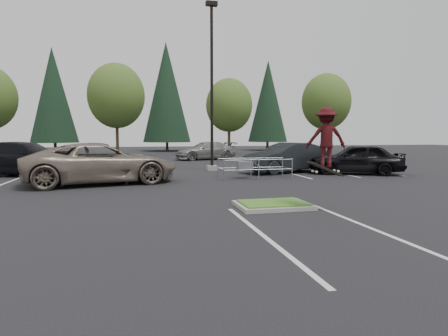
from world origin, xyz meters
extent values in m
plane|color=black|center=(0.00, 0.00, 0.00)|extent=(120.00, 120.00, 0.00)
cube|color=gray|center=(0.00, 0.00, 0.06)|extent=(2.20, 1.60, 0.12)
cube|color=#2F6620|center=(0.00, 0.00, 0.13)|extent=(1.95, 1.35, 0.05)
cube|color=beige|center=(-4.50, 9.00, 0.00)|extent=(0.12, 5.20, 0.01)
cube|color=beige|center=(-7.20, 9.00, 0.00)|extent=(0.12, 5.20, 0.01)
cube|color=beige|center=(-9.90, 9.00, 0.00)|extent=(0.12, 5.20, 0.01)
cube|color=beige|center=(4.50, 9.00, 0.00)|extent=(0.12, 5.20, 0.01)
cube|color=beige|center=(7.20, 9.00, 0.00)|extent=(0.12, 5.20, 0.01)
cube|color=beige|center=(9.90, 9.00, 0.00)|extent=(0.12, 5.20, 0.01)
cube|color=beige|center=(-1.35, -3.00, 0.00)|extent=(0.12, 6.00, 0.01)
cube|color=beige|center=(1.35, -3.00, 0.00)|extent=(0.12, 6.00, 0.01)
cube|color=gray|center=(0.50, 12.00, 0.15)|extent=(0.60, 0.60, 0.30)
cylinder|color=black|center=(0.50, 12.00, 5.00)|extent=(0.18, 0.18, 10.00)
cube|color=black|center=(0.50, 12.00, 10.00)|extent=(0.70, 0.35, 0.25)
cylinder|color=#38281C|center=(-6.00, 30.50, 1.75)|extent=(0.32, 0.32, 3.50)
ellipsoid|color=#2C5820|center=(-6.00, 30.50, 6.26)|extent=(5.89, 5.89, 6.77)
sphere|color=#2C5820|center=(-5.40, 30.20, 5.52)|extent=(3.68, 3.68, 3.68)
sphere|color=#2C5820|center=(-6.50, 30.90, 5.70)|extent=(4.05, 4.05, 4.05)
cylinder|color=#38281C|center=(6.00, 29.80, 1.52)|extent=(0.32, 0.32, 3.04)
ellipsoid|color=#2C5820|center=(6.00, 29.80, 5.44)|extent=(5.12, 5.12, 5.89)
sphere|color=#2C5820|center=(6.60, 29.50, 4.80)|extent=(3.20, 3.20, 3.20)
sphere|color=#2C5820|center=(5.50, 30.20, 4.96)|extent=(3.52, 3.52, 3.52)
cylinder|color=#38281C|center=(18.00, 30.30, 1.71)|extent=(0.32, 0.32, 3.42)
ellipsoid|color=#2C5820|center=(18.00, 30.30, 6.12)|extent=(5.76, 5.76, 6.62)
sphere|color=#2C5820|center=(18.60, 30.00, 5.40)|extent=(3.60, 3.60, 3.60)
sphere|color=#2C5820|center=(17.50, 30.70, 5.58)|extent=(3.96, 3.96, 3.96)
cylinder|color=#38281C|center=(-14.00, 40.00, 0.60)|extent=(0.36, 0.36, 1.20)
cone|color=black|center=(-14.00, 40.00, 7.10)|extent=(5.72, 5.72, 11.80)
cylinder|color=#38281C|center=(0.00, 40.50, 0.60)|extent=(0.36, 0.36, 1.20)
cone|color=black|center=(0.00, 40.50, 7.85)|extent=(6.38, 6.38, 13.30)
cylinder|color=#38281C|center=(14.00, 39.50, 0.60)|extent=(0.36, 0.36, 1.20)
cone|color=black|center=(14.00, 39.50, 6.85)|extent=(5.50, 5.50, 11.30)
cylinder|color=gray|center=(0.05, 6.80, 0.51)|extent=(0.05, 0.05, 1.02)
cylinder|color=gray|center=(0.03, 8.04, 0.51)|extent=(0.05, 0.05, 1.02)
cylinder|color=gray|center=(1.82, 6.83, 0.51)|extent=(0.05, 0.05, 1.02)
cylinder|color=gray|center=(1.80, 8.07, 0.51)|extent=(0.05, 0.05, 1.02)
cylinder|color=gray|center=(3.60, 6.85, 0.51)|extent=(0.05, 0.05, 1.02)
cylinder|color=gray|center=(3.58, 8.09, 0.51)|extent=(0.05, 0.05, 1.02)
cylinder|color=gray|center=(1.82, 6.83, 0.49)|extent=(3.55, 0.10, 0.04)
cylinder|color=gray|center=(1.82, 6.83, 0.98)|extent=(3.55, 0.10, 0.04)
cylinder|color=gray|center=(1.80, 8.07, 0.49)|extent=(3.55, 0.10, 0.04)
cylinder|color=gray|center=(1.80, 8.07, 0.98)|extent=(3.55, 0.10, 0.04)
cube|color=gray|center=(1.28, 7.44, 0.64)|extent=(0.76, 0.47, 0.43)
cube|color=black|center=(1.20, -1.00, 1.24)|extent=(1.07, 0.41, 0.45)
cylinder|color=silver|center=(0.86, -1.11, 1.18)|extent=(0.07, 0.04, 0.07)
cylinder|color=silver|center=(0.86, -0.89, 1.18)|extent=(0.07, 0.04, 0.07)
cylinder|color=silver|center=(1.54, -1.11, 1.18)|extent=(0.07, 0.04, 0.07)
cylinder|color=silver|center=(1.54, -0.89, 1.18)|extent=(0.07, 0.04, 0.07)
imported|color=maroon|center=(1.20, -1.00, 2.13)|extent=(1.21, 0.88, 1.69)
imported|color=#796B5D|center=(-5.63, 7.00, 0.93)|extent=(7.15, 4.35, 1.85)
imported|color=black|center=(-10.00, 11.50, 0.91)|extent=(6.78, 4.36, 1.83)
imported|color=black|center=(4.50, 9.74, 0.87)|extent=(5.59, 3.18, 1.74)
imported|color=black|center=(8.00, 8.03, 0.85)|extent=(5.40, 3.94, 1.71)
imported|color=gray|center=(2.00, 22.00, 0.79)|extent=(5.83, 3.55, 1.58)
camera|label=1|loc=(-4.02, -10.65, 2.22)|focal=30.00mm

